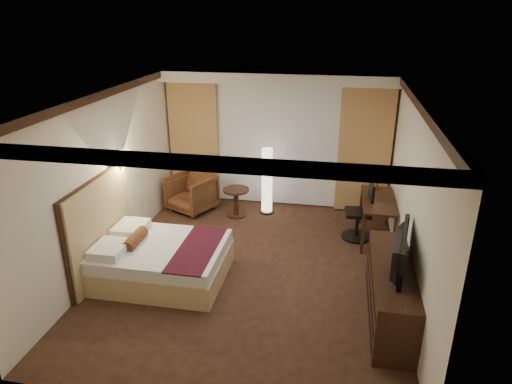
% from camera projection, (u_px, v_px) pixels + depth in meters
% --- Properties ---
extents(floor, '(4.50, 5.50, 0.01)m').
position_uv_depth(floor, '(251.00, 270.00, 7.13)').
color(floor, '#311D13').
rests_on(floor, ground).
extents(ceiling, '(4.50, 5.50, 0.01)m').
position_uv_depth(ceiling, '(250.00, 96.00, 6.12)').
color(ceiling, white).
rests_on(ceiling, back_wall).
extents(back_wall, '(4.50, 0.02, 2.70)m').
position_uv_depth(back_wall, '(278.00, 140.00, 9.13)').
color(back_wall, white).
rests_on(back_wall, floor).
extents(left_wall, '(0.02, 5.50, 2.70)m').
position_uv_depth(left_wall, '(108.00, 179.00, 7.01)').
color(left_wall, white).
rests_on(left_wall, floor).
extents(right_wall, '(0.02, 5.50, 2.70)m').
position_uv_depth(right_wall, '(412.00, 201.00, 6.23)').
color(right_wall, white).
rests_on(right_wall, floor).
extents(crown_molding, '(4.50, 5.50, 0.12)m').
position_uv_depth(crown_molding, '(251.00, 100.00, 6.14)').
color(crown_molding, black).
rests_on(crown_molding, ceiling).
extents(soffit, '(4.50, 0.50, 0.20)m').
position_uv_depth(soffit, '(277.00, 78.00, 8.43)').
color(soffit, white).
rests_on(soffit, ceiling).
extents(curtain_sheer, '(2.48, 0.04, 2.45)m').
position_uv_depth(curtain_sheer, '(277.00, 146.00, 9.09)').
color(curtain_sheer, silver).
rests_on(curtain_sheer, back_wall).
extents(curtain_left_drape, '(1.00, 0.14, 2.45)m').
position_uv_depth(curtain_left_drape, '(194.00, 142.00, 9.33)').
color(curtain_left_drape, tan).
rests_on(curtain_left_drape, back_wall).
extents(curtain_right_drape, '(1.00, 0.14, 2.45)m').
position_uv_depth(curtain_right_drape, '(364.00, 151.00, 8.75)').
color(curtain_right_drape, tan).
rests_on(curtain_right_drape, back_wall).
extents(wall_sconce, '(0.24, 0.24, 0.24)m').
position_uv_depth(wall_sconce, '(123.00, 158.00, 7.13)').
color(wall_sconce, white).
rests_on(wall_sconce, left_wall).
extents(bed, '(1.85, 1.44, 0.54)m').
position_uv_depth(bed, '(163.00, 261.00, 6.83)').
color(bed, white).
rests_on(bed, floor).
extents(headboard, '(0.12, 1.74, 1.50)m').
position_uv_depth(headboard, '(101.00, 227.00, 6.81)').
color(headboard, tan).
rests_on(headboard, floor).
extents(armchair, '(1.03, 1.01, 0.81)m').
position_uv_depth(armchair, '(192.00, 192.00, 9.07)').
color(armchair, '#452814').
rests_on(armchair, floor).
extents(side_table, '(0.51, 0.51, 0.56)m').
position_uv_depth(side_table, '(236.00, 202.00, 8.89)').
color(side_table, black).
rests_on(side_table, floor).
extents(floor_lamp, '(0.28, 0.28, 1.34)m').
position_uv_depth(floor_lamp, '(267.00, 181.00, 8.88)').
color(floor_lamp, white).
rests_on(floor_lamp, floor).
extents(desk, '(0.55, 1.29, 0.75)m').
position_uv_depth(desk, '(377.00, 219.00, 7.96)').
color(desk, black).
rests_on(desk, floor).
extents(desk_lamp, '(0.18, 0.18, 0.34)m').
position_uv_depth(desk_lamp, '(378.00, 180.00, 8.21)').
color(desk_lamp, '#FFD899').
rests_on(desk_lamp, desk).
extents(office_chair, '(0.55, 0.55, 1.06)m').
position_uv_depth(office_chair, '(358.00, 211.00, 7.92)').
color(office_chair, black).
rests_on(office_chair, floor).
extents(dresser, '(0.50, 1.97, 0.77)m').
position_uv_depth(dresser, '(390.00, 292.00, 5.90)').
color(dresser, black).
rests_on(dresser, floor).
extents(television, '(0.83, 1.24, 0.15)m').
position_uv_depth(television, '(394.00, 243.00, 5.64)').
color(television, black).
rests_on(television, dresser).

